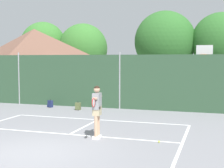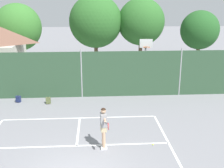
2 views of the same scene
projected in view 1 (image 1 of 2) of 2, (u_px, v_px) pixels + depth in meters
name	position (u px, v px, depth m)	size (l,w,h in m)	color
ground_plane	(34.00, 153.00, 9.62)	(120.00, 120.00, 0.00)	gray
court_markings	(45.00, 147.00, 10.23)	(8.30, 11.10, 0.01)	white
chainlink_fence	(120.00, 82.00, 18.04)	(26.09, 0.09, 3.17)	#2D4C33
basketball_hoop	(204.00, 67.00, 18.22)	(0.90, 0.67, 3.55)	#9E9EA3
clubhouse_building	(34.00, 61.00, 24.08)	(6.45, 4.46, 4.99)	beige
treeline_backdrop	(149.00, 45.00, 26.96)	(25.46, 4.49, 6.70)	brown
tennis_player	(97.00, 107.00, 11.27)	(0.32, 1.43, 1.85)	silver
tennis_ball	(159.00, 142.00, 10.79)	(0.07, 0.07, 0.07)	#CCE033
backpack_navy	(50.00, 104.00, 18.63)	(0.33, 0.31, 0.46)	navy
backpack_olive	(78.00, 106.00, 17.67)	(0.28, 0.24, 0.46)	#566038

